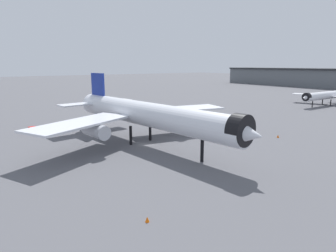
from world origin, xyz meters
TOP-DOWN VIEW (x-y plane):
  - ground at (0.00, 0.00)m, footprint 900.00×900.00m
  - airliner_near_gate at (-0.39, 0.53)m, footprint 58.62×53.34m
  - airliner_far_taxiway at (-6.18, 101.31)m, footprint 33.42×36.62m
  - service_truck_front at (-22.84, 27.73)m, footprint 3.69×5.90m
  - baggage_tug_wing at (-29.00, -17.47)m, footprint 3.25×1.97m
  - traffic_cone_near_nose at (28.49, -18.62)m, footprint 0.52×0.52m
  - traffic_cone_wingtip at (14.79, 30.44)m, footprint 0.61×0.61m

SIDE VIEW (x-z plane):
  - ground at x=0.00m, z-range 0.00..0.00m
  - traffic_cone_near_nose at x=28.49m, z-range 0.00..0.65m
  - traffic_cone_wingtip at x=14.79m, z-range 0.00..0.76m
  - baggage_tug_wing at x=-29.00m, z-range 0.05..1.90m
  - service_truck_front at x=-22.84m, z-range 0.09..3.09m
  - airliner_far_taxiway at x=-6.18m, z-range -0.61..9.59m
  - airliner_near_gate at x=-0.39m, z-range -0.95..14.95m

